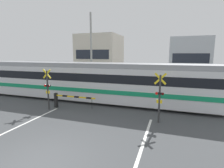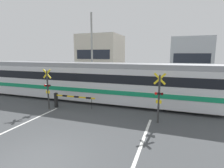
% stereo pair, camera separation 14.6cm
% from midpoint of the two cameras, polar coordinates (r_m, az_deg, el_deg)
% --- Properties ---
extents(ground_plane, '(160.00, 160.00, 0.00)m').
position_cam_midpoint_polar(ground_plane, '(7.51, -22.96, -22.67)').
color(ground_plane, '#444749').
extents(rail_track_near, '(50.00, 0.10, 0.08)m').
position_cam_midpoint_polar(rail_track_near, '(13.89, -0.13, -6.56)').
color(rail_track_near, gray).
rests_on(rail_track_near, ground_plane).
extents(rail_track_far, '(50.00, 0.10, 0.08)m').
position_cam_midpoint_polar(rail_track_far, '(15.20, 1.69, -5.13)').
color(rail_track_far, gray).
rests_on(rail_track_far, ground_plane).
extents(commuter_train, '(20.34, 2.87, 3.23)m').
position_cam_midpoint_polar(commuter_train, '(15.03, -7.18, 1.20)').
color(commuter_train, silver).
rests_on(commuter_train, ground_plane).
extents(crossing_barrier_near, '(3.31, 0.20, 1.08)m').
position_cam_midpoint_polar(crossing_barrier_near, '(13.28, -14.80, -4.61)').
color(crossing_barrier_near, black).
rests_on(crossing_barrier_near, ground_plane).
extents(crossing_barrier_far, '(3.31, 0.20, 1.08)m').
position_cam_midpoint_polar(crossing_barrier_far, '(16.70, 13.56, -1.66)').
color(crossing_barrier_far, black).
rests_on(crossing_barrier_far, ground_plane).
extents(crossing_signal_left, '(0.68, 0.15, 2.91)m').
position_cam_midpoint_polar(crossing_signal_left, '(13.22, -19.95, -1.02)').
color(crossing_signal_left, '#333333').
rests_on(crossing_signal_left, ground_plane).
extents(crossing_signal_right, '(0.68, 0.15, 2.91)m').
position_cam_midpoint_polar(crossing_signal_right, '(10.29, 15.48, -3.72)').
color(crossing_signal_right, '#333333').
rests_on(crossing_signal_right, ground_plane).
extents(pedestrian, '(0.38, 0.22, 1.69)m').
position_cam_midpoint_polar(pedestrian, '(19.93, 8.10, 1.05)').
color(pedestrian, '#33384C').
rests_on(pedestrian, ground_plane).
extents(building_left_of_street, '(6.63, 6.52, 7.11)m').
position_cam_midpoint_polar(building_left_of_street, '(30.34, -3.41, 8.96)').
color(building_left_of_street, beige).
rests_on(building_left_of_street, ground_plane).
extents(building_right_of_street, '(5.25, 6.52, 6.23)m').
position_cam_midpoint_polar(building_right_of_street, '(28.04, 24.08, 7.19)').
color(building_right_of_street, '#B2B7BC').
rests_on(building_right_of_street, ground_plane).
extents(utility_pole_streetside, '(0.22, 0.22, 8.61)m').
position_cam_midpoint_polar(utility_pole_streetside, '(20.89, -6.37, 10.66)').
color(utility_pole_streetside, gray).
rests_on(utility_pole_streetside, ground_plane).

